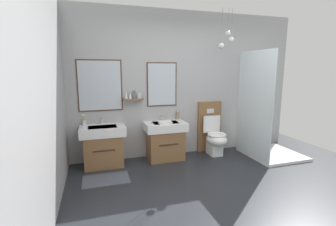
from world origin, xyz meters
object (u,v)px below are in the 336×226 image
toilet (213,135)px  folded_hand_towel (165,123)px  toothbrush_cup (84,122)px  shower_tray (265,136)px  vanity_sink_right (165,139)px  soap_dispenser (178,115)px  vanity_sink_left (103,145)px

toilet → folded_hand_towel: (-1.01, -0.15, 0.33)m
toothbrush_cup → folded_hand_towel: bearing=-12.9°
toilet → shower_tray: bearing=-27.7°
folded_hand_towel → toothbrush_cup: bearing=167.1°
vanity_sink_right → folded_hand_towel: folded_hand_towel is taller
vanity_sink_right → folded_hand_towel: bearing=-105.6°
folded_hand_towel → toilet: bearing=8.2°
toilet → soap_dispenser: (-0.67, 0.17, 0.39)m
toilet → shower_tray: size_ratio=0.51×
vanity_sink_left → folded_hand_towel: folded_hand_towel is taller
folded_hand_towel → shower_tray: 1.91m
folded_hand_towel → soap_dispenser: bearing=43.0°
vanity_sink_left → vanity_sink_right: (1.09, 0.00, 0.00)m
vanity_sink_left → shower_tray: 2.95m
toilet → soap_dispenser: size_ratio=5.40×
vanity_sink_left → folded_hand_towel: bearing=-7.7°
toilet → folded_hand_towel: toilet is taller
shower_tray → vanity_sink_right: bearing=166.3°
toothbrush_cup → soap_dispenser: size_ratio=1.05×
vanity_sink_left → toothbrush_cup: size_ratio=3.82×
vanity_sink_left → toothbrush_cup: bearing=150.5°
vanity_sink_left → soap_dispenser: 1.46m
vanity_sink_right → toothbrush_cup: size_ratio=3.82×
vanity_sink_right → folded_hand_towel: (-0.04, -0.14, 0.35)m
vanity_sink_right → folded_hand_towel: size_ratio=3.37×
soap_dispenser → toilet: bearing=-14.3°
vanity_sink_left → toothbrush_cup: (-0.29, 0.16, 0.38)m
toothbrush_cup → soap_dispenser: bearing=0.3°
toothbrush_cup → folded_hand_towel: (1.34, -0.31, -0.03)m
vanity_sink_left → soap_dispenser: size_ratio=4.00×
vanity_sink_right → toilet: (0.97, 0.00, 0.01)m
toilet → vanity_sink_right: bearing=-179.8°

